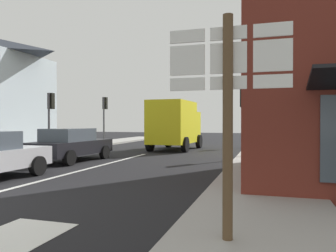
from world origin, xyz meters
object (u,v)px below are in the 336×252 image
(delivery_truck, at_px, (175,124))
(route_sign_post, at_px, (228,103))
(traffic_light_far_left, at_px, (105,110))
(sedan_far, at_px, (71,144))
(traffic_light_far_right, at_px, (251,109))
(traffic_light_near_left, at_px, (51,109))
(traffic_light_near_right, at_px, (243,106))

(delivery_truck, xyz_separation_m, route_sign_post, (5.09, -15.50, 0.35))
(delivery_truck, distance_m, traffic_light_far_left, 6.60)
(sedan_far, bearing_deg, traffic_light_far_left, 109.34)
(traffic_light_far_right, relative_size, traffic_light_near_left, 1.07)
(route_sign_post, xyz_separation_m, traffic_light_far_right, (-0.58, 19.03, 0.69))
(delivery_truck, bearing_deg, traffic_light_far_right, 38.08)
(traffic_light_far_left, bearing_deg, sedan_far, -70.66)
(traffic_light_far_right, bearing_deg, sedan_far, -123.93)
(sedan_far, distance_m, traffic_light_far_right, 13.19)
(sedan_far, height_order, traffic_light_far_left, traffic_light_far_left)
(sedan_far, bearing_deg, route_sign_post, -46.19)
(route_sign_post, height_order, traffic_light_far_left, traffic_light_far_left)
(sedan_far, xyz_separation_m, traffic_light_near_left, (-3.35, 3.08, 1.76))
(traffic_light_near_right, distance_m, traffic_light_far_right, 7.57)
(delivery_truck, height_order, traffic_light_far_left, traffic_light_far_left)
(traffic_light_far_left, relative_size, traffic_light_far_right, 1.00)
(sedan_far, height_order, traffic_light_far_right, traffic_light_far_right)
(route_sign_post, distance_m, traffic_light_near_left, 15.91)
(route_sign_post, bearing_deg, traffic_light_near_right, 92.90)
(traffic_light_near_right, height_order, traffic_light_far_right, traffic_light_far_right)
(traffic_light_far_left, xyz_separation_m, traffic_light_near_left, (0.00, -6.45, -0.18))
(sedan_far, xyz_separation_m, traffic_light_far_right, (7.28, 10.83, 1.93))
(traffic_light_near_right, relative_size, traffic_light_far_left, 0.93)
(traffic_light_far_right, height_order, traffic_light_near_left, traffic_light_far_right)
(delivery_truck, bearing_deg, traffic_light_near_right, -41.82)
(sedan_far, xyz_separation_m, delivery_truck, (2.78, 7.30, 0.89))
(traffic_light_far_left, relative_size, traffic_light_near_left, 1.07)
(delivery_truck, distance_m, traffic_light_far_right, 5.82)
(traffic_light_far_right, bearing_deg, delivery_truck, -141.92)
(traffic_light_far_right, bearing_deg, traffic_light_near_left, -143.91)
(route_sign_post, relative_size, traffic_light_far_right, 0.88)
(route_sign_post, bearing_deg, traffic_light_far_left, 122.30)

